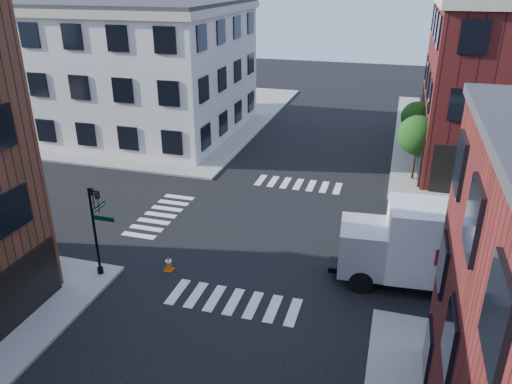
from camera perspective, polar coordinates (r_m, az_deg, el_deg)
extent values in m
plane|color=black|center=(28.35, 1.96, -4.39)|extent=(120.00, 120.00, 0.00)
cube|color=gray|center=(54.38, -14.34, 8.84)|extent=(30.00, 30.00, 0.15)
cube|color=silver|center=(48.08, -15.88, 13.44)|extent=(22.00, 16.00, 11.00)
cylinder|color=black|center=(36.49, 17.51, 2.59)|extent=(0.18, 0.18, 1.47)
cylinder|color=black|center=(36.24, 17.65, 3.68)|extent=(0.12, 0.12, 1.47)
sphere|color=#16330E|center=(35.73, 17.98, 6.21)|extent=(2.69, 2.69, 2.69)
sphere|color=#16330E|center=(35.81, 18.27, 5.28)|extent=(1.85, 1.85, 1.85)
cylinder|color=black|center=(42.19, 17.52, 5.31)|extent=(0.18, 0.18, 1.33)
cylinder|color=black|center=(42.00, 17.63, 6.17)|extent=(0.12, 0.12, 1.33)
sphere|color=#16330E|center=(41.60, 17.89, 8.16)|extent=(2.43, 2.43, 2.43)
sphere|color=#16330E|center=(41.63, 18.15, 7.43)|extent=(1.67, 1.67, 1.67)
cylinder|color=black|center=(24.34, -17.92, -4.53)|extent=(0.12, 0.12, 4.60)
cylinder|color=black|center=(25.31, -17.35, -8.53)|extent=(0.28, 0.28, 0.30)
cube|color=#053819|center=(23.68, -17.06, -2.92)|extent=(1.10, 0.03, 0.22)
cube|color=#053819|center=(24.27, -17.54, -1.66)|extent=(0.03, 1.10, 0.22)
imported|color=black|center=(23.54, -17.56, -1.12)|extent=(0.22, 0.18, 1.10)
imported|color=black|center=(23.97, -18.14, -0.74)|extent=(0.18, 0.22, 1.10)
cube|color=silver|center=(24.05, 22.25, -5.58)|extent=(6.53, 3.22, 3.39)
cube|color=maroon|center=(22.86, 22.78, -7.24)|extent=(2.40, 0.23, 0.77)
cube|color=maroon|center=(25.26, 21.78, -4.06)|extent=(2.40, 0.23, 0.77)
cube|color=#A5A5A7|center=(23.84, 12.17, -6.13)|extent=(2.38, 2.79, 2.19)
cube|color=black|center=(23.65, 9.73, -5.12)|extent=(0.27, 2.08, 0.98)
cube|color=black|center=(24.68, 18.61, -8.93)|extent=(8.80, 1.77, 0.27)
cylinder|color=black|center=(23.45, 11.90, -9.94)|extent=(1.12, 0.47, 1.09)
cylinder|color=black|center=(25.41, 11.98, -7.11)|extent=(1.12, 0.47, 1.09)
cylinder|color=black|center=(23.91, 21.50, -10.54)|extent=(1.12, 0.47, 1.09)
cylinder|color=black|center=(25.83, 20.79, -7.72)|extent=(1.12, 0.47, 1.09)
cylinder|color=black|center=(26.43, 26.44, -8.01)|extent=(1.12, 0.47, 1.09)
cube|color=#DB5909|center=(25.10, -9.90, -8.74)|extent=(0.43, 0.43, 0.04)
cone|color=#DB5909|center=(24.91, -9.96, -8.02)|extent=(0.41, 0.41, 0.79)
cylinder|color=white|center=(24.85, -9.98, -7.80)|extent=(0.30, 0.30, 0.09)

